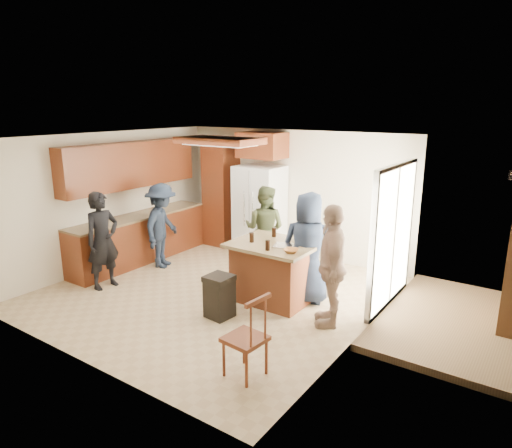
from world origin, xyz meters
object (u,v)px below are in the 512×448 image
Objects in this scene: person_front_left at (103,240)px; person_behind_left at (265,229)px; person_behind_right at (308,248)px; trash_bin at (219,296)px; kitchen_island at (274,271)px; person_side_right at (331,266)px; refrigerator at (260,210)px; spindle_chair at (246,339)px; person_counter at (162,226)px.

person_behind_left is (1.75, 2.18, -0.02)m from person_front_left.
trash_bin is (-0.78, -1.19, -0.55)m from person_behind_right.
trash_bin is at bearing -108.79° from kitchen_island.
person_behind_right is at bearing 136.30° from person_behind_left.
person_side_right reaches higher than person_behind_left.
refrigerator is 2.39m from kitchen_island.
refrigerator is at bearing -155.70° from person_side_right.
person_side_right is at bearing 124.54° from person_behind_right.
person_front_left is at bearing 7.39° from person_behind_right.
person_side_right reaches higher than spindle_chair.
spindle_chair is (0.86, -1.93, -0.02)m from kitchen_island.
spindle_chair is at bearing 107.19° from person_behind_left.
person_counter is 1.24× the size of kitchen_island.
spindle_chair is (0.41, -2.18, -0.41)m from person_behind_right.
person_counter is at bearing 148.94° from spindle_chair.
person_side_right reaches higher than kitchen_island.
trash_bin is at bearing -80.66° from person_front_left.
refrigerator is at bearing -63.73° from person_behind_left.
trash_bin is 1.55m from spindle_chair.
refrigerator is (-0.64, 0.79, 0.11)m from person_behind_left.
kitchen_island is at bearing -50.63° from refrigerator.
person_front_left is 2.58× the size of trash_bin.
person_behind_right reaches higher than trash_bin.
person_front_left is 1.03× the size of person_behind_left.
trash_bin is (-1.40, -0.71, -0.54)m from person_side_right.
trash_bin is at bearing -90.23° from person_side_right.
trash_bin is (1.17, -2.76, -0.58)m from refrigerator.
person_behind_right is 2.50m from refrigerator.
person_counter reaches higher than trash_bin.
spindle_chair is at bearing -141.51° from person_counter.
trash_bin is (-0.32, -0.94, -0.16)m from kitchen_island.
person_front_left is 2.34m from trash_bin.
person_side_right reaches higher than trash_bin.
person_front_left is 2.80m from person_behind_left.
person_side_right is 3.29m from refrigerator.
person_counter reaches higher than kitchen_island.
person_side_right is (1.93, -1.27, 0.07)m from person_behind_left.
person_behind_right is 0.79m from person_side_right.
person_counter is at bearing 177.27° from kitchen_island.
person_behind_right reaches higher than kitchen_island.
person_counter is (0.07, 1.27, -0.02)m from person_front_left.
person_front_left reaches higher than trash_bin.
kitchen_island is 1.01m from trash_bin.
refrigerator is (-2.57, 2.06, 0.04)m from person_side_right.
person_side_right is at bearing -71.91° from person_front_left.
person_front_left is at bearing 156.60° from person_counter.
kitchen_island is (2.54, -0.12, -0.32)m from person_counter.
person_behind_left is 1.00× the size of person_counter.
person_front_left is at bearing 167.35° from spindle_chair.
person_front_left is 1.27m from person_counter.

